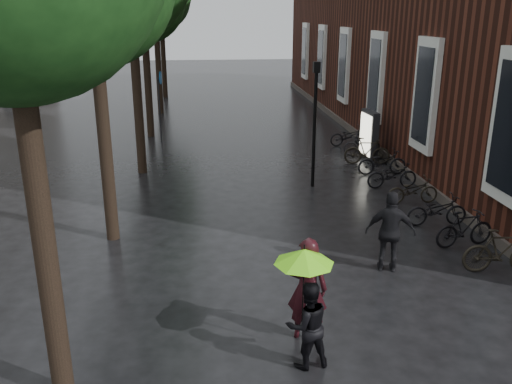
{
  "coord_description": "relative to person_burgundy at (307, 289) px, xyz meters",
  "views": [
    {
      "loc": [
        -1.8,
        -6.17,
        5.58
      ],
      "look_at": [
        -0.55,
        5.59,
        1.6
      ],
      "focal_mm": 38.0,
      "sensor_mm": 36.0,
      "label": 1
    }
  ],
  "objects": [
    {
      "name": "ad_lightbox",
      "position": [
        4.74,
        11.71,
        0.0
      ],
      "size": [
        0.29,
        1.28,
        1.93
      ],
      "rotation": [
        0.0,
        0.0,
        0.06
      ],
      "color": "black",
      "rests_on": "ground"
    },
    {
      "name": "lime_umbrella",
      "position": [
        -0.15,
        -0.38,
        0.81
      ],
      "size": [
        1.0,
        1.0,
        1.49
      ],
      "rotation": [
        0.0,
        0.0,
        -0.36
      ],
      "color": "black",
      "rests_on": "ground"
    },
    {
      "name": "pedestrian_walking",
      "position": [
        2.35,
        2.42,
        -0.04
      ],
      "size": [
        1.17,
        0.73,
        1.86
      ],
      "primitive_type": "imported",
      "rotation": [
        0.0,
        0.0,
        2.87
      ],
      "color": "black",
      "rests_on": "ground"
    },
    {
      "name": "lamp_post",
      "position": [
        1.92,
        8.64,
        1.5
      ],
      "size": [
        0.21,
        0.21,
        4.06
      ],
      "rotation": [
        0.0,
        0.0,
        -0.31
      ],
      "color": "black",
      "rests_on": "ground"
    },
    {
      "name": "cycle_sign",
      "position": [
        -3.44,
        15.83,
        1.07
      ],
      "size": [
        0.16,
        0.56,
        3.09
      ],
      "rotation": [
        0.0,
        0.0,
        -0.11
      ],
      "color": "#262628",
      "rests_on": "ground"
    },
    {
      "name": "parked_bicycles",
      "position": [
        4.61,
        8.07,
        -0.5
      ],
      "size": [
        2.07,
        12.69,
        1.04
      ],
      "color": "black",
      "rests_on": "ground"
    },
    {
      "name": "person_burgundy",
      "position": [
        0.0,
        0.0,
        0.0
      ],
      "size": [
        0.81,
        0.65,
        1.93
      ],
      "primitive_type": "imported",
      "rotation": [
        0.0,
        0.0,
        2.85
      ],
      "color": "black",
      "rests_on": "ground"
    },
    {
      "name": "person_black",
      "position": [
        -0.15,
        -0.8,
        -0.21
      ],
      "size": [
        0.83,
        0.7,
        1.51
      ],
      "primitive_type": "imported",
      "rotation": [
        0.0,
        0.0,
        3.33
      ],
      "color": "black",
      "rests_on": "ground"
    },
    {
      "name": "brick_building",
      "position": [
        10.49,
        17.37,
        5.03
      ],
      "size": [
        10.2,
        33.2,
        12.0
      ],
      "color": "#38160F",
      "rests_on": "ground"
    }
  ]
}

